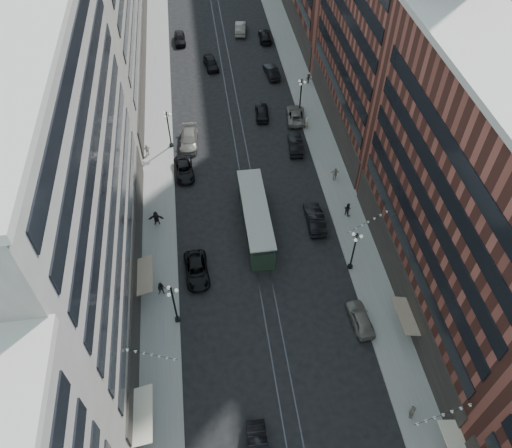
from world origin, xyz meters
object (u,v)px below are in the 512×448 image
pedestrian_2 (161,289)px  car_8 (189,140)px  pedestrian_extra_0 (335,174)px  car_13 (211,63)px  pedestrian_6 (147,150)px  pedestrian_9 (309,79)px  car_11 (296,115)px  pedestrian_8 (307,123)px  car_10 (315,219)px  car_extra_2 (272,71)px  pedestrian_4 (412,412)px  pedestrian_7 (347,209)px  lamppost_se_far (354,250)px  lamppost_se_mid (301,95)px  car_12 (265,36)px  car_2 (197,270)px  car_14 (240,28)px  car_4 (360,318)px  car_extra_0 (262,112)px  lamppost_sw_mid (169,128)px  car_9 (180,38)px  car_7 (184,170)px  pedestrian_5 (156,218)px  car_5 (258,448)px  car_extra_1 (295,144)px  streetcar (256,219)px  lamppost_sw_far (174,303)px

pedestrian_2 → car_8: 24.19m
pedestrian_extra_0 → car_13: bearing=132.3°
pedestrian_6 → pedestrian_9: bearing=-163.8°
car_11 → pedestrian_8: bearing=122.6°
pedestrian_9 → pedestrian_extra_0: bearing=-105.9°
car_10 → car_extra_2: car_10 is taller
pedestrian_6 → pedestrian_4: bearing=107.3°
pedestrian_2 → pedestrian_7: bearing=25.9°
pedestrian_4 → pedestrian_extra_0: size_ratio=1.00×
lamppost_se_far → car_10: size_ratio=1.07×
lamppost_se_mid → pedestrian_6: size_ratio=3.30×
car_12 → car_2: bearing=76.1°
car_10 → car_14: size_ratio=1.01×
car_4 → pedestrian_extra_0: pedestrian_extra_0 is taller
lamppost_se_mid → car_extra_0: (-5.43, 0.11, -2.33)m
lamppost_se_far → car_2: (-16.19, 1.37, -2.37)m
lamppost_sw_mid → pedestrian_4: bearing=-63.7°
car_9 → car_11: 28.81m
car_13 → car_8: bearing=-110.9°
car_7 → car_extra_0: (11.46, 10.75, 0.08)m
lamppost_se_far → pedestrian_7: size_ratio=3.10×
pedestrian_2 → car_13: 43.72m
car_extra_2 → pedestrian_9: bearing=143.5°
car_2 → car_9: 49.68m
pedestrian_7 → pedestrian_4: bearing=139.1°
car_8 → car_extra_2: 20.47m
car_7 → pedestrian_8: size_ratio=2.81×
lamppost_se_mid → car_extra_2: 11.00m
car_14 → car_13: bearing=68.6°
pedestrian_9 → car_extra_0: size_ratio=0.34×
car_11 → pedestrian_5: pedestrian_5 is taller
lamppost_se_far → pedestrian_6: bearing=134.9°
car_5 → pedestrian_2: pedestrian_2 is taller
lamppost_se_far → pedestrian_9: lamppost_se_far is taller
lamppost_se_far → lamppost_sw_mid: bearing=128.7°
car_7 → car_extra_1: 15.15m
lamppost_se_far → car_extra_1: (-2.05, 20.39, -2.28)m
car_7 → lamppost_se_far: bearing=-49.7°
car_2 → lamppost_se_mid: bearing=55.7°
car_10 → car_extra_2: 31.69m
car_8 → car_10: 21.30m
car_8 → lamppost_se_far: bearing=-50.5°
car_2 → car_7: 16.00m
lamppost_se_far → pedestrian_7: lamppost_se_far is taller
streetcar → car_extra_2: streetcar is taller
pedestrian_2 → car_13: (8.21, 42.94, -0.23)m
lamppost_se_far → lamppost_se_mid: same height
lamppost_sw_mid → car_extra_1: 16.71m
lamppost_sw_far → car_extra_1: lamppost_sw_far is taller
car_7 → car_extra_2: (14.49, 21.13, 0.10)m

